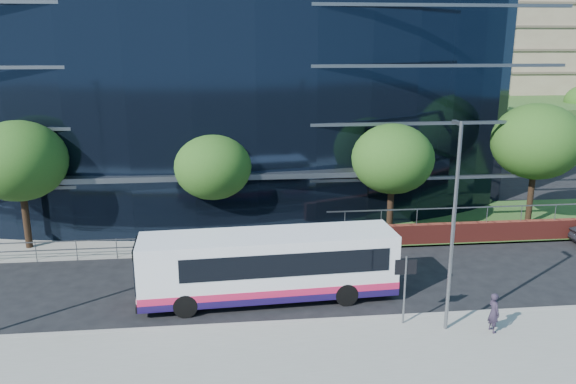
{
  "coord_description": "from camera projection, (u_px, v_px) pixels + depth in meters",
  "views": [
    {
      "loc": [
        -2.14,
        -20.98,
        10.75
      ],
      "look_at": [
        1.0,
        8.0,
        3.06
      ],
      "focal_mm": 35.0,
      "sensor_mm": 36.0,
      "label": 1
    }
  ],
  "objects": [
    {
      "name": "guard_railings",
      "position": [
        116.0,
        244.0,
        28.82
      ],
      "size": [
        24.0,
        0.05,
        1.1
      ],
      "color": "slate",
      "rests_on": "ground"
    },
    {
      "name": "tree_dist_e",
      "position": [
        461.0,
        101.0,
        62.93
      ],
      "size": [
        4.62,
        4.62,
        6.51
      ],
      "color": "black",
      "rests_on": "ground"
    },
    {
      "name": "glass_office",
      "position": [
        201.0,
        83.0,
        40.72
      ],
      "size": [
        44.0,
        23.1,
        16.0
      ],
      "color": "black",
      "rests_on": "ground"
    },
    {
      "name": "pedestrian",
      "position": [
        494.0,
        312.0,
        21.21
      ],
      "size": [
        0.45,
        0.61,
        1.56
      ],
      "primitive_type": "imported",
      "rotation": [
        0.0,
        0.0,
        1.71
      ],
      "color": "#2A2233",
      "rests_on": "pavement_near"
    },
    {
      "name": "tree_far_a",
      "position": [
        19.0,
        161.0,
        29.19
      ],
      "size": [
        4.95,
        4.95,
        6.98
      ],
      "color": "black",
      "rests_on": "ground"
    },
    {
      "name": "tree_far_c",
      "position": [
        393.0,
        159.0,
        31.36
      ],
      "size": [
        4.62,
        4.62,
        6.51
      ],
      "color": "black",
      "rests_on": "ground"
    },
    {
      "name": "street_sign",
      "position": [
        405.0,
        276.0,
        21.53
      ],
      "size": [
        0.85,
        0.09,
        2.8
      ],
      "color": "slate",
      "rests_on": "pavement_near"
    },
    {
      "name": "yellow_line_outer",
      "position": [
        287.0,
        322.0,
        22.37
      ],
      "size": [
        80.0,
        0.08,
        0.01
      ],
      "primitive_type": "cube",
      "color": "gold",
      "rests_on": "ground"
    },
    {
      "name": "yellow_line_inner",
      "position": [
        286.0,
        321.0,
        22.51
      ],
      "size": [
        80.0,
        0.08,
        0.01
      ],
      "primitive_type": "cube",
      "color": "gold",
      "rests_on": "ground"
    },
    {
      "name": "kerb",
      "position": [
        287.0,
        323.0,
        22.15
      ],
      "size": [
        80.0,
        0.25,
        0.16
      ],
      "primitive_type": "cube",
      "color": "gray",
      "rests_on": "ground"
    },
    {
      "name": "apartment_block",
      "position": [
        470.0,
        42.0,
        78.63
      ],
      "size": [
        60.0,
        42.0,
        30.0
      ],
      "color": "#2D511E",
      "rests_on": "ground"
    },
    {
      "name": "tree_far_d",
      "position": [
        537.0,
        142.0,
        33.09
      ],
      "size": [
        5.28,
        5.28,
        7.44
      ],
      "color": "black",
      "rests_on": "ground"
    },
    {
      "name": "pavement_near",
      "position": [
        300.0,
        382.0,
        18.31
      ],
      "size": [
        80.0,
        8.0,
        0.15
      ],
      "primitive_type": "cube",
      "color": "gray",
      "rests_on": "ground"
    },
    {
      "name": "streetlight_east",
      "position": [
        453.0,
        222.0,
        20.54
      ],
      "size": [
        0.15,
        0.77,
        8.0
      ],
      "color": "slate",
      "rests_on": "pavement_near"
    },
    {
      "name": "far_forecourt",
      "position": [
        165.0,
        232.0,
        33.07
      ],
      "size": [
        50.0,
        8.0,
        0.1
      ],
      "primitive_type": "cube",
      "color": "gray",
      "rests_on": "ground"
    },
    {
      "name": "ground",
      "position": [
        285.0,
        313.0,
        23.14
      ],
      "size": [
        200.0,
        200.0,
        0.0
      ],
      "primitive_type": "plane",
      "color": "black",
      "rests_on": "ground"
    },
    {
      "name": "tree_far_b",
      "position": [
        213.0,
        167.0,
        30.88
      ],
      "size": [
        4.29,
        4.29,
        6.05
      ],
      "color": "black",
      "rests_on": "ground"
    },
    {
      "name": "city_bus",
      "position": [
        271.0,
        265.0,
        24.07
      ],
      "size": [
        11.08,
        3.08,
        2.97
      ],
      "rotation": [
        0.0,
        0.0,
        0.05
      ],
      "color": "white",
      "rests_on": "ground"
    }
  ]
}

